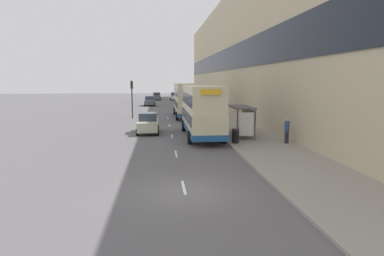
{
  "coord_description": "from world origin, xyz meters",
  "views": [
    {
      "loc": [
        -1.03,
        -14.15,
        4.78
      ],
      "look_at": [
        1.82,
        15.71,
        0.54
      ],
      "focal_mm": 32.0,
      "sensor_mm": 36.0,
      "label": 1
    }
  ],
  "objects_px": {
    "car_3": "(148,123)",
    "traffic_light_far_kerb": "(132,93)",
    "car_0": "(174,96)",
    "litter_bin": "(236,136)",
    "pedestrian_1": "(226,123)",
    "double_decker_bus_near": "(202,110)",
    "bus_shelter": "(243,116)",
    "double_decker_bus_ahead": "(186,99)",
    "car_2": "(150,101)",
    "pedestrian_2": "(287,130)",
    "pedestrian_at_shelter": "(244,122)",
    "car_1": "(157,96)"
  },
  "relations": [
    {
      "from": "car_3",
      "to": "traffic_light_far_kerb",
      "type": "relative_size",
      "value": 0.88
    },
    {
      "from": "car_0",
      "to": "litter_bin",
      "type": "distance_m",
      "value": 56.79
    },
    {
      "from": "pedestrian_1",
      "to": "double_decker_bus_near",
      "type": "bearing_deg",
      "value": -149.39
    },
    {
      "from": "bus_shelter",
      "to": "traffic_light_far_kerb",
      "type": "bearing_deg",
      "value": 123.04
    },
    {
      "from": "double_decker_bus_ahead",
      "to": "traffic_light_far_kerb",
      "type": "xyz_separation_m",
      "value": [
        -6.71,
        -0.82,
        0.89
      ]
    },
    {
      "from": "car_0",
      "to": "car_2",
      "type": "distance_m",
      "value": 18.1
    },
    {
      "from": "double_decker_bus_near",
      "to": "pedestrian_2",
      "type": "height_order",
      "value": "double_decker_bus_near"
    },
    {
      "from": "bus_shelter",
      "to": "double_decker_bus_near",
      "type": "height_order",
      "value": "double_decker_bus_near"
    },
    {
      "from": "double_decker_bus_ahead",
      "to": "double_decker_bus_near",
      "type": "bearing_deg",
      "value": -89.39
    },
    {
      "from": "bus_shelter",
      "to": "car_0",
      "type": "xyz_separation_m",
      "value": [
        -3.25,
        54.1,
        -0.98
      ]
    },
    {
      "from": "pedestrian_at_shelter",
      "to": "car_3",
      "type": "bearing_deg",
      "value": 174.49
    },
    {
      "from": "pedestrian_2",
      "to": "litter_bin",
      "type": "bearing_deg",
      "value": 172.42
    },
    {
      "from": "bus_shelter",
      "to": "car_3",
      "type": "relative_size",
      "value": 1.02
    },
    {
      "from": "car_3",
      "to": "double_decker_bus_near",
      "type": "bearing_deg",
      "value": 150.73
    },
    {
      "from": "litter_bin",
      "to": "traffic_light_far_kerb",
      "type": "bearing_deg",
      "value": 116.08
    },
    {
      "from": "bus_shelter",
      "to": "traffic_light_far_kerb",
      "type": "xyz_separation_m",
      "value": [
        -10.17,
        15.64,
        1.29
      ]
    },
    {
      "from": "car_3",
      "to": "litter_bin",
      "type": "distance_m",
      "value": 9.14
    },
    {
      "from": "pedestrian_2",
      "to": "traffic_light_far_kerb",
      "type": "bearing_deg",
      "value": 124.0
    },
    {
      "from": "pedestrian_2",
      "to": "traffic_light_far_kerb",
      "type": "distance_m",
      "value": 22.75
    },
    {
      "from": "double_decker_bus_near",
      "to": "traffic_light_far_kerb",
      "type": "height_order",
      "value": "traffic_light_far_kerb"
    },
    {
      "from": "car_3",
      "to": "litter_bin",
      "type": "height_order",
      "value": "car_3"
    },
    {
      "from": "double_decker_bus_near",
      "to": "litter_bin",
      "type": "bearing_deg",
      "value": -60.89
    },
    {
      "from": "car_0",
      "to": "traffic_light_far_kerb",
      "type": "bearing_deg",
      "value": -100.2
    },
    {
      "from": "car_1",
      "to": "litter_bin",
      "type": "relative_size",
      "value": 3.93
    },
    {
      "from": "car_1",
      "to": "bus_shelter",
      "type": "bearing_deg",
      "value": 97.69
    },
    {
      "from": "double_decker_bus_ahead",
      "to": "pedestrian_1",
      "type": "height_order",
      "value": "double_decker_bus_ahead"
    },
    {
      "from": "car_2",
      "to": "pedestrian_2",
      "type": "height_order",
      "value": "pedestrian_2"
    },
    {
      "from": "pedestrian_2",
      "to": "bus_shelter",
      "type": "bearing_deg",
      "value": 128.51
    },
    {
      "from": "car_1",
      "to": "pedestrian_at_shelter",
      "type": "distance_m",
      "value": 52.93
    },
    {
      "from": "car_1",
      "to": "car_3",
      "type": "bearing_deg",
      "value": 89.53
    },
    {
      "from": "bus_shelter",
      "to": "litter_bin",
      "type": "bearing_deg",
      "value": -114.81
    },
    {
      "from": "traffic_light_far_kerb",
      "to": "pedestrian_at_shelter",
      "type": "bearing_deg",
      "value": -49.51
    },
    {
      "from": "bus_shelter",
      "to": "traffic_light_far_kerb",
      "type": "height_order",
      "value": "traffic_light_far_kerb"
    },
    {
      "from": "traffic_light_far_kerb",
      "to": "double_decker_bus_near",
      "type": "bearing_deg",
      "value": -64.72
    },
    {
      "from": "car_1",
      "to": "pedestrian_at_shelter",
      "type": "relative_size",
      "value": 2.51
    },
    {
      "from": "double_decker_bus_near",
      "to": "pedestrian_at_shelter",
      "type": "relative_size",
      "value": 6.26
    },
    {
      "from": "double_decker_bus_near",
      "to": "pedestrian_1",
      "type": "bearing_deg",
      "value": 30.61
    },
    {
      "from": "car_1",
      "to": "car_2",
      "type": "xyz_separation_m",
      "value": [
        -1.16,
        -18.28,
        0.0
      ]
    },
    {
      "from": "bus_shelter",
      "to": "car_3",
      "type": "bearing_deg",
      "value": 155.16
    },
    {
      "from": "bus_shelter",
      "to": "double_decker_bus_ahead",
      "type": "bearing_deg",
      "value": 101.87
    },
    {
      "from": "pedestrian_1",
      "to": "traffic_light_far_kerb",
      "type": "relative_size",
      "value": 0.36
    },
    {
      "from": "double_decker_bus_ahead",
      "to": "car_1",
      "type": "height_order",
      "value": "double_decker_bus_ahead"
    },
    {
      "from": "bus_shelter",
      "to": "double_decker_bus_ahead",
      "type": "relative_size",
      "value": 0.39
    },
    {
      "from": "car_0",
      "to": "car_2",
      "type": "relative_size",
      "value": 0.98
    },
    {
      "from": "pedestrian_at_shelter",
      "to": "litter_bin",
      "type": "relative_size",
      "value": 1.56
    },
    {
      "from": "car_2",
      "to": "pedestrian_1",
      "type": "bearing_deg",
      "value": 102.62
    },
    {
      "from": "bus_shelter",
      "to": "litter_bin",
      "type": "height_order",
      "value": "bus_shelter"
    },
    {
      "from": "traffic_light_far_kerb",
      "to": "car_1",
      "type": "bearing_deg",
      "value": 86.03
    },
    {
      "from": "car_3",
      "to": "car_0",
      "type": "bearing_deg",
      "value": -95.22
    },
    {
      "from": "car_3",
      "to": "litter_bin",
      "type": "relative_size",
      "value": 3.92
    }
  ]
}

